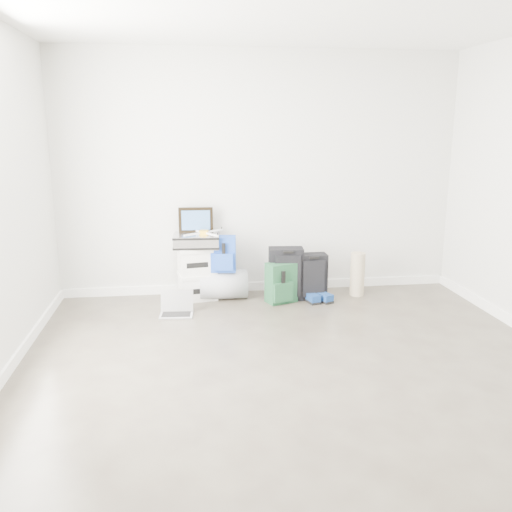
{
  "coord_description": "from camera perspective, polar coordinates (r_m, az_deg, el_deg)",
  "views": [
    {
      "loc": [
        -0.85,
        -3.55,
        1.89
      ],
      "look_at": [
        -0.13,
        1.9,
        0.56
      ],
      "focal_mm": 38.0,
      "sensor_mm": 36.0,
      "label": 1
    }
  ],
  "objects": [
    {
      "name": "large_suitcase",
      "position": [
        5.99,
        3.17,
        -1.88
      ],
      "size": [
        0.39,
        0.27,
        0.58
      ],
      "rotation": [
        0.0,
        0.0,
        -0.09
      ],
      "color": "black",
      "rests_on": "ground"
    },
    {
      "name": "boxes_stack",
      "position": [
        6.04,
        -6.19,
        -1.76
      ],
      "size": [
        0.46,
        0.39,
        0.59
      ],
      "rotation": [
        0.0,
        0.0,
        0.16
      ],
      "color": "silver",
      "rests_on": "ground"
    },
    {
      "name": "rolled_rug",
      "position": [
        6.24,
        10.63,
        -1.89
      ],
      "size": [
        0.16,
        0.16,
        0.49
      ],
      "primitive_type": "cylinder",
      "color": "tan",
      "rests_on": "ground"
    },
    {
      "name": "briefcase",
      "position": [
        5.95,
        -6.28,
        1.61
      ],
      "size": [
        0.51,
        0.39,
        0.14
      ],
      "primitive_type": "cube",
      "rotation": [
        0.0,
        0.0,
        -0.07
      ],
      "color": "#B2B2B7",
      "rests_on": "boxes_stack"
    },
    {
      "name": "laptop",
      "position": [
        5.62,
        -8.36,
        -5.54
      ],
      "size": [
        0.35,
        0.27,
        0.24
      ],
      "rotation": [
        0.0,
        0.0,
        -0.09
      ],
      "color": "#BABABF",
      "rests_on": "ground"
    },
    {
      "name": "green_backpack",
      "position": [
        5.9,
        2.69,
        -2.91
      ],
      "size": [
        0.36,
        0.32,
        0.44
      ],
      "rotation": [
        0.0,
        0.0,
        0.36
      ],
      "color": "#163C25",
      "rests_on": "ground"
    },
    {
      "name": "blue_backpack",
      "position": [
        5.92,
        -3.49,
        0.14
      ],
      "size": [
        0.3,
        0.23,
        0.39
      ],
      "rotation": [
        0.0,
        0.0,
        -0.12
      ],
      "color": "#18369F",
      "rests_on": "duffel_bag"
    },
    {
      "name": "carry_on",
      "position": [
        6.05,
        5.89,
        -2.14
      ],
      "size": [
        0.33,
        0.22,
        0.51
      ],
      "rotation": [
        0.0,
        0.0,
        0.02
      ],
      "color": "black",
      "rests_on": "ground"
    },
    {
      "name": "shoes",
      "position": [
        6.01,
        6.38,
        -4.3
      ],
      "size": [
        0.33,
        0.31,
        0.1
      ],
      "rotation": [
        0.0,
        0.0,
        0.32
      ],
      "color": "black",
      "rests_on": "ground"
    },
    {
      "name": "ground",
      "position": [
        4.11,
        5.41,
        -13.82
      ],
      "size": [
        5.0,
        5.0,
        0.0
      ],
      "primitive_type": "plane",
      "color": "#393029",
      "rests_on": "ground"
    },
    {
      "name": "room_envelope",
      "position": [
        3.67,
        5.95,
        10.96
      ],
      "size": [
        4.52,
        5.02,
        2.71
      ],
      "color": "silver",
      "rests_on": "ground"
    },
    {
      "name": "duffel_bag",
      "position": [
        6.04,
        -3.46,
        -3.02
      ],
      "size": [
        0.52,
        0.33,
        0.32
      ],
      "primitive_type": "cylinder",
      "rotation": [
        0.0,
        1.57,
        0.0
      ],
      "color": "#9B9CA3",
      "rests_on": "ground"
    },
    {
      "name": "painting",
      "position": [
        6.01,
        -6.36,
        3.78
      ],
      "size": [
        0.38,
        0.04,
        0.28
      ],
      "rotation": [
        0.0,
        0.0,
        -0.04
      ],
      "color": "black",
      "rests_on": "briefcase"
    },
    {
      "name": "drone",
      "position": [
        5.92,
        -5.52,
        2.48
      ],
      "size": [
        0.44,
        0.44,
        0.05
      ],
      "rotation": [
        0.0,
        0.0,
        -0.19
      ],
      "color": "gold",
      "rests_on": "briefcase"
    }
  ]
}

